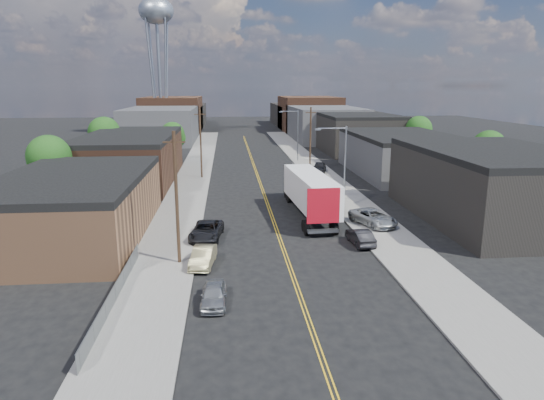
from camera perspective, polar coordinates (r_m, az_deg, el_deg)
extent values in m
plane|color=black|center=(86.08, -2.29, 4.51)|extent=(260.00, 260.00, 0.00)
cube|color=gold|center=(71.31, -1.64, 2.69)|extent=(0.32, 120.00, 0.01)
cube|color=slate|center=(71.34, -9.29, 2.58)|extent=(5.00, 140.00, 0.15)
cube|color=slate|center=(72.51, 5.88, 2.86)|extent=(5.00, 140.00, 0.15)
cube|color=brown|center=(46.28, -22.19, -0.96)|extent=(12.00, 22.00, 5.00)
cube|color=black|center=(45.72, -22.49, 2.44)|extent=(12.00, 22.00, 0.60)
cube|color=#46291C|center=(71.01, -16.30, 4.56)|extent=(12.00, 26.00, 6.00)
cube|color=black|center=(70.61, -16.48, 7.21)|extent=(12.00, 26.00, 0.60)
cube|color=black|center=(53.08, 24.70, 1.36)|extent=(14.00, 22.00, 6.50)
cube|color=black|center=(52.53, 25.07, 5.15)|extent=(14.00, 22.00, 0.60)
cube|color=navy|center=(49.97, 17.96, 1.67)|extent=(0.30, 20.00, 0.80)
cube|color=#3B3B3D|center=(76.43, 15.05, 5.04)|extent=(14.00, 24.00, 5.50)
cube|color=black|center=(76.07, 15.19, 7.31)|extent=(14.00, 24.00, 0.60)
cube|color=black|center=(100.96, 10.00, 7.62)|extent=(14.00, 22.00, 7.00)
cube|color=black|center=(100.67, 10.09, 9.77)|extent=(14.00, 22.00, 0.60)
cube|color=#3B3B3D|center=(121.31, -12.80, 8.65)|extent=(16.00, 30.00, 8.00)
cube|color=#3B3B3D|center=(122.76, 6.28, 8.94)|extent=(16.00, 30.00, 8.00)
cube|color=#46291C|center=(146.02, -11.58, 9.83)|extent=(16.00, 26.00, 10.00)
cube|color=#46291C|center=(147.23, 4.34, 10.08)|extent=(16.00, 26.00, 10.00)
cube|color=black|center=(165.97, -10.82, 9.72)|extent=(16.00, 40.00, 7.00)
cube|color=black|center=(167.04, 3.18, 9.96)|extent=(16.00, 40.00, 7.00)
cylinder|color=gray|center=(136.11, -13.09, 13.74)|extent=(0.80, 0.80, 30.00)
cylinder|color=gray|center=(134.61, -13.95, 13.70)|extent=(1.94, 1.94, 29.98)
cylinder|color=gray|center=(134.15, -12.42, 13.78)|extent=(1.94, 1.94, 29.98)
cylinder|color=gray|center=(138.10, -13.73, 13.69)|extent=(1.94, 1.94, 29.98)
cylinder|color=gray|center=(137.65, -12.24, 13.77)|extent=(1.94, 1.94, 29.98)
ellipsoid|color=#9EA8B2|center=(137.41, -13.48, 20.84)|extent=(9.00, 9.00, 6.75)
cylinder|color=gray|center=(52.20, 8.58, 3.65)|extent=(0.18, 0.18, 9.00)
cylinder|color=gray|center=(51.32, 7.10, 8.37)|extent=(3.00, 0.12, 0.12)
cube|color=gray|center=(51.03, 5.43, 8.27)|extent=(0.60, 0.25, 0.18)
cylinder|color=gray|center=(86.30, 3.04, 7.54)|extent=(0.18, 0.18, 9.00)
cylinder|color=gray|center=(85.77, 2.07, 10.39)|extent=(3.00, 0.12, 0.12)
cube|color=gray|center=(85.60, 1.06, 10.32)|extent=(0.60, 0.25, 0.18)
cylinder|color=black|center=(36.08, -11.15, 0.06)|extent=(0.26, 0.26, 10.00)
cube|color=black|center=(35.38, -11.45, 6.69)|extent=(1.60, 0.12, 0.12)
cylinder|color=black|center=(70.53, -8.37, 6.54)|extent=(0.26, 0.26, 10.00)
cube|color=black|center=(70.17, -8.49, 9.95)|extent=(1.60, 0.12, 0.12)
cylinder|color=black|center=(74.49, 4.54, 6.99)|extent=(0.26, 0.26, 10.00)
cube|color=black|center=(74.15, 4.60, 10.22)|extent=(1.60, 0.12, 0.12)
cube|color=slate|center=(31.88, -17.96, -10.49)|extent=(0.02, 16.00, 1.20)
cube|color=slate|center=(31.65, -18.04, -9.49)|extent=(0.05, 16.00, 0.05)
cylinder|color=black|center=(59.36, -24.44, 1.42)|extent=(0.36, 0.36, 4.25)
sphere|color=#183A10|center=(58.83, -24.76, 4.66)|extent=(4.76, 4.76, 4.76)
sphere|color=#183A10|center=(59.03, -24.03, 3.92)|extent=(3.74, 3.74, 3.74)
sphere|color=#183A10|center=(58.71, -25.29, 4.01)|extent=(3.40, 3.40, 3.40)
cylinder|color=black|center=(83.03, -18.95, 5.05)|extent=(0.36, 0.36, 4.50)
sphere|color=#183A10|center=(82.64, -19.14, 7.52)|extent=(5.04, 5.04, 5.04)
sphere|color=#183A10|center=(82.87, -18.64, 6.94)|extent=(3.96, 3.96, 3.96)
sphere|color=#183A10|center=(82.43, -19.51, 7.04)|extent=(3.60, 3.60, 3.60)
cylinder|color=black|center=(88.20, -11.53, 5.70)|extent=(0.36, 0.36, 3.75)
sphere|color=#183A10|center=(87.87, -11.62, 7.63)|extent=(4.20, 4.20, 4.20)
sphere|color=#183A10|center=(88.18, -11.19, 7.18)|extent=(3.30, 3.30, 3.30)
sphere|color=#183A10|center=(87.58, -11.96, 7.25)|extent=(3.00, 3.00, 3.00)
cylinder|color=black|center=(70.89, 23.89, 3.13)|extent=(0.36, 0.36, 4.00)
sphere|color=#183A10|center=(70.46, 24.13, 5.69)|extent=(4.48, 4.48, 4.48)
sphere|color=#183A10|center=(71.10, 24.38, 5.07)|extent=(3.52, 3.52, 3.52)
sphere|color=#183A10|center=(69.93, 23.89, 5.20)|extent=(3.20, 3.20, 3.20)
cylinder|color=black|center=(92.33, 16.74, 5.89)|extent=(0.36, 0.36, 4.25)
sphere|color=#183A10|center=(91.99, 16.88, 7.99)|extent=(4.76, 4.76, 4.76)
sphere|color=#183A10|center=(92.56, 17.12, 7.47)|extent=(3.74, 3.74, 3.74)
sphere|color=#183A10|center=(91.48, 16.65, 7.60)|extent=(3.40, 3.40, 3.40)
cube|color=silver|center=(48.87, 4.54, 1.19)|extent=(3.79, 13.56, 3.13)
cube|color=maroon|center=(42.46, 6.07, -0.69)|extent=(2.93, 0.31, 3.15)
cube|color=gray|center=(43.06, 6.00, -3.65)|extent=(2.79, 0.78, 0.25)
cube|color=black|center=(57.10, 3.12, 1.77)|extent=(3.02, 3.75, 3.46)
cylinder|color=black|center=(44.39, 5.65, -3.20)|extent=(2.97, 1.31, 1.12)
cylinder|color=black|center=(57.35, 3.11, 0.62)|extent=(2.86, 1.30, 1.12)
imported|color=#999C9E|center=(30.39, -6.87, -10.99)|extent=(1.68, 3.89, 1.31)
imported|color=#8B825B|center=(36.66, -8.11, -6.61)|extent=(2.03, 4.45, 1.42)
imported|color=black|center=(42.83, -7.72, -3.60)|extent=(3.18, 5.70, 1.51)
imported|color=black|center=(41.68, 10.34, -4.28)|extent=(1.72, 4.20, 1.36)
imported|color=#A8ABAD|center=(47.13, 11.82, -2.01)|extent=(4.20, 5.96, 1.51)
imported|color=black|center=(74.58, 5.59, 3.84)|extent=(3.05, 5.07, 1.62)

